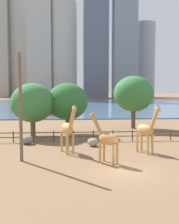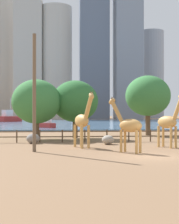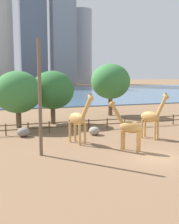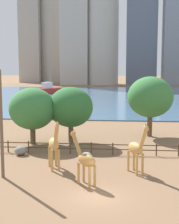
% 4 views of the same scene
% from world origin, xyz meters
% --- Properties ---
extents(ground_plane, '(400.00, 400.00, 0.00)m').
position_xyz_m(ground_plane, '(0.00, 80.00, 0.00)').
color(ground_plane, brown).
extents(harbor_water, '(180.00, 86.00, 0.20)m').
position_xyz_m(harbor_water, '(0.00, 77.00, 0.10)').
color(harbor_water, '#476B8C').
rests_on(harbor_water, ground).
extents(giraffe_tall, '(2.01, 2.97, 4.76)m').
position_xyz_m(giraffe_tall, '(3.11, 5.85, 2.23)').
color(giraffe_tall, tan).
rests_on(giraffe_tall, ground).
extents(giraffe_companion, '(2.60, 2.53, 4.34)m').
position_xyz_m(giraffe_companion, '(-1.11, 2.51, 2.08)').
color(giraffe_companion, '#C18C47').
rests_on(giraffe_companion, ground).
extents(giraffe_young, '(1.80, 3.50, 4.88)m').
position_xyz_m(giraffe_young, '(-4.38, 6.33, 2.34)').
color(giraffe_young, tan).
rests_on(giraffe_young, ground).
extents(utility_pole, '(0.28, 0.28, 9.21)m').
position_xyz_m(utility_pole, '(-8.33, 3.65, 4.60)').
color(utility_pole, brown).
rests_on(utility_pole, ground).
extents(boulder_near_fence, '(1.18, 1.17, 0.88)m').
position_xyz_m(boulder_near_fence, '(-1.72, 9.37, 0.44)').
color(boulder_near_fence, gray).
rests_on(boulder_near_fence, ground).
extents(boulder_by_pole, '(1.32, 1.29, 0.97)m').
position_xyz_m(boulder_by_pole, '(-8.97, 10.98, 0.48)').
color(boulder_by_pole, gray).
rests_on(boulder_by_pole, ground).
extents(enclosure_fence, '(26.12, 0.14, 1.30)m').
position_xyz_m(enclosure_fence, '(-0.13, 12.00, 0.76)').
color(enclosure_fence, '#4C3826').
rests_on(enclosure_fence, ground).
extents(tree_left_large, '(5.61, 5.61, 6.85)m').
position_xyz_m(tree_left_large, '(-9.00, 16.24, 4.31)').
color(tree_left_large, brown).
rests_on(tree_left_large, ground).
extents(tree_center_broad, '(5.51, 5.51, 6.89)m').
position_xyz_m(tree_center_broad, '(-4.51, 17.54, 4.40)').
color(tree_center_broad, brown).
rests_on(tree_center_broad, ground).
extents(tree_right_tall, '(6.06, 6.06, 8.06)m').
position_xyz_m(tree_right_tall, '(5.54, 22.06, 5.31)').
color(tree_right_tall, brown).
rests_on(tree_right_tall, ground).
extents(boat_ferry, '(7.24, 8.72, 7.61)m').
position_xyz_m(boat_ferry, '(-22.28, 87.60, 1.47)').
color(boat_ferry, '#B22D28').
rests_on(boat_ferry, harbor_water).
extents(boat_sailboat, '(4.31, 4.16, 1.94)m').
position_xyz_m(boat_sailboat, '(-9.08, 42.48, 0.86)').
color(boat_sailboat, '#B22D28').
rests_on(boat_sailboat, harbor_water).
extents(skyline_tower_needle, '(13.97, 13.97, 47.18)m').
position_xyz_m(skyline_tower_needle, '(43.39, 159.42, 23.59)').
color(skyline_tower_needle, '#939EAD').
rests_on(skyline_tower_needle, ground).
extents(skyline_block_central, '(13.26, 11.53, 77.94)m').
position_xyz_m(skyline_block_central, '(-21.15, 143.83, 38.97)').
color(skyline_block_central, '#B7B2A8').
rests_on(skyline_block_central, ground).
extents(skyline_block_left, '(13.24, 14.66, 64.08)m').
position_xyz_m(skyline_block_left, '(27.60, 145.81, 32.04)').
color(skyline_block_left, gray).
rests_on(skyline_block_left, ground).
extents(skyline_block_right, '(15.63, 15.63, 74.52)m').
position_xyz_m(skyline_block_right, '(-37.22, 168.61, 37.26)').
color(skyline_block_right, '#B7B2A8').
rests_on(skyline_block_right, ground).
extents(skyline_tower_short, '(15.79, 15.79, 54.52)m').
position_xyz_m(skyline_tower_short, '(-8.02, 144.97, 27.26)').
color(skyline_tower_short, '#B7B2A8').
rests_on(skyline_tower_short, ground).
extents(skyline_block_wide, '(14.42, 11.49, 88.83)m').
position_xyz_m(skyline_block_wide, '(10.85, 146.82, 44.42)').
color(skyline_block_wide, slate).
rests_on(skyline_block_wide, ground).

